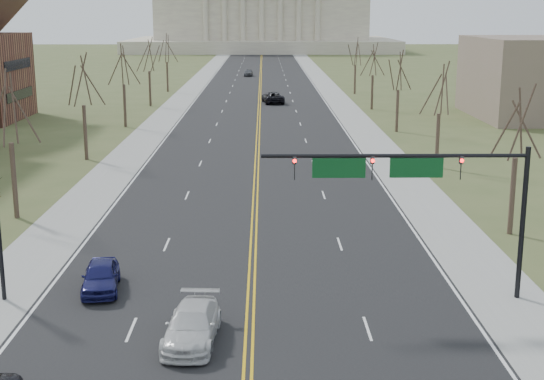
{
  "coord_description": "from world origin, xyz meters",
  "views": [
    {
      "loc": [
        0.62,
        -19.8,
        13.09
      ],
      "look_at": [
        1.09,
        22.98,
        3.0
      ],
      "focal_mm": 50.0,
      "sensor_mm": 36.0,
      "label": 1
    }
  ],
  "objects_px": {
    "signal_mast": "(415,178)",
    "car_far_nb": "(273,97)",
    "car_far_sb": "(248,73)",
    "car_sb_inner_second": "(192,325)",
    "car_sb_outer_second": "(101,276)"
  },
  "relations": [
    {
      "from": "signal_mast",
      "to": "car_far_sb",
      "type": "distance_m",
      "value": 126.58
    },
    {
      "from": "car_sb_inner_second",
      "to": "car_sb_outer_second",
      "type": "height_order",
      "value": "car_sb_inner_second"
    },
    {
      "from": "signal_mast",
      "to": "car_sb_outer_second",
      "type": "distance_m",
      "value": 15.56
    },
    {
      "from": "car_sb_inner_second",
      "to": "car_sb_outer_second",
      "type": "distance_m",
      "value": 7.67
    },
    {
      "from": "car_far_nb",
      "to": "car_far_sb",
      "type": "distance_m",
      "value": 48.31
    },
    {
      "from": "car_far_sb",
      "to": "car_sb_inner_second",
      "type": "bearing_deg",
      "value": -85.89
    },
    {
      "from": "car_sb_inner_second",
      "to": "signal_mast",
      "type": "bearing_deg",
      "value": 29.47
    },
    {
      "from": "signal_mast",
      "to": "car_far_sb",
      "type": "bearing_deg",
      "value": 94.54
    },
    {
      "from": "car_sb_inner_second",
      "to": "car_far_sb",
      "type": "bearing_deg",
      "value": 93.8
    },
    {
      "from": "signal_mast",
      "to": "car_far_nb",
      "type": "bearing_deg",
      "value": 94.02
    },
    {
      "from": "car_sb_inner_second",
      "to": "car_far_sb",
      "type": "xyz_separation_m",
      "value": [
        -0.27,
        130.79,
        0.0
      ]
    },
    {
      "from": "car_sb_outer_second",
      "to": "car_far_nb",
      "type": "height_order",
      "value": "car_far_nb"
    },
    {
      "from": "car_sb_outer_second",
      "to": "car_far_sb",
      "type": "xyz_separation_m",
      "value": [
        4.66,
        124.91,
        0.0
      ]
    },
    {
      "from": "car_sb_outer_second",
      "to": "car_far_sb",
      "type": "bearing_deg",
      "value": 80.47
    },
    {
      "from": "car_sb_inner_second",
      "to": "car_far_nb",
      "type": "bearing_deg",
      "value": 90.73
    }
  ]
}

